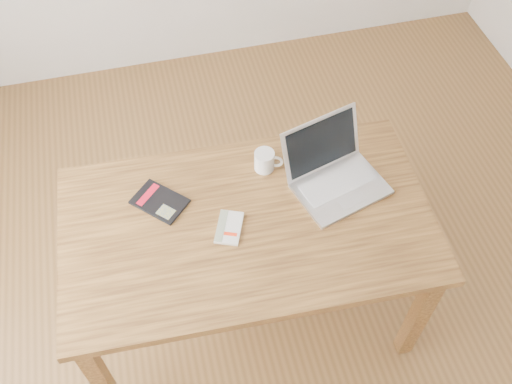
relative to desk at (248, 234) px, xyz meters
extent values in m
plane|color=brown|center=(0.18, -0.04, -0.66)|extent=(4.00, 4.00, 0.00)
cube|color=brown|center=(0.00, 0.00, 0.07)|extent=(1.51, 0.91, 0.04)
cube|color=brown|center=(-0.69, -0.33, -0.31)|extent=(0.07, 0.07, 0.71)
cube|color=brown|center=(0.66, -0.39, -0.31)|extent=(0.07, 0.07, 0.71)
cube|color=brown|center=(-0.66, 0.39, -0.31)|extent=(0.07, 0.07, 0.71)
cube|color=brown|center=(0.69, 0.33, -0.31)|extent=(0.07, 0.07, 0.71)
cube|color=beige|center=(-0.08, -0.02, 0.10)|extent=(0.15, 0.18, 0.01)
cube|color=silver|center=(-0.08, -0.02, 0.10)|extent=(0.14, 0.18, 0.01)
cube|color=gray|center=(-0.11, 0.00, 0.10)|extent=(0.09, 0.15, 0.00)
cube|color=red|center=(-0.08, -0.05, 0.10)|extent=(0.05, 0.03, 0.00)
cube|color=black|center=(-0.32, 0.18, 0.09)|extent=(0.25, 0.25, 0.01)
cube|color=#AA0C1F|center=(-0.37, 0.22, 0.10)|extent=(0.11, 0.11, 0.00)
cube|color=#7D835B|center=(-0.31, 0.12, 0.10)|extent=(0.08, 0.08, 0.00)
cube|color=silver|center=(0.41, 0.06, 0.10)|extent=(0.41, 0.34, 0.02)
cube|color=silver|center=(0.40, 0.09, 0.11)|extent=(0.33, 0.21, 0.00)
cube|color=#BCBCC1|center=(0.43, -0.01, 0.11)|extent=(0.12, 0.08, 0.00)
cube|color=silver|center=(0.37, 0.22, 0.22)|extent=(0.37, 0.18, 0.23)
cube|color=black|center=(0.37, 0.21, 0.22)|extent=(0.33, 0.16, 0.20)
cylinder|color=white|center=(0.13, 0.25, 0.14)|extent=(0.09, 0.09, 0.09)
cylinder|color=black|center=(0.13, 0.25, 0.18)|extent=(0.07, 0.07, 0.01)
torus|color=white|center=(0.18, 0.23, 0.14)|extent=(0.06, 0.03, 0.06)
camera|label=1|loc=(-0.27, -1.24, 1.96)|focal=40.00mm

